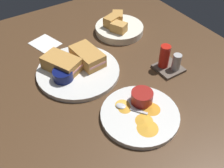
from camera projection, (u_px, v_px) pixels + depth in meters
The scene contains 13 objects.
ground_plane at pixel (98, 75), 96.03cm from camera, with size 110.00×110.00×3.00cm, color #4C331E.
plate_sandwich_main at pixel (78, 71), 94.10cm from camera, with size 29.13×29.13×1.60cm, color silver.
sandwich_half_near at pixel (87, 56), 95.23cm from camera, with size 13.82×8.70×4.80cm.
sandwich_half_far at pixel (62, 64), 92.18cm from camera, with size 14.99×12.39×4.80cm.
ramekin_dark_sauce at pixel (63, 75), 88.78cm from camera, with size 6.78×6.78×3.48cm.
spoon_by_dark_ramekin at pixel (75, 70), 92.96cm from camera, with size 4.72×9.78×0.80cm.
plate_chips_companion at pixel (141, 115), 79.72cm from camera, with size 23.61×23.61×1.60cm, color silver.
ramekin_light_gravy at pixel (142, 97), 81.05cm from camera, with size 6.73×6.73×3.91cm.
spoon_by_gravy_ramekin at pixel (125, 107), 80.28cm from camera, with size 8.93×6.87×0.80cm.
plantain_chip_scatter at pixel (142, 114), 78.49cm from camera, with size 16.91×12.25×0.60cm.
bread_basket_rear at pixel (119, 28), 112.46cm from camera, with size 20.19×20.19×7.26cm.
condiment_caddy at pixel (168, 62), 93.97cm from camera, with size 9.00×9.00×9.50cm.
paper_napkin_folded at pixel (45, 43), 107.61cm from camera, with size 11.00×9.00×0.40cm, color white.
Camera 1 is at (62.98, -34.96, 62.27)cm, focal length 42.77 mm.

